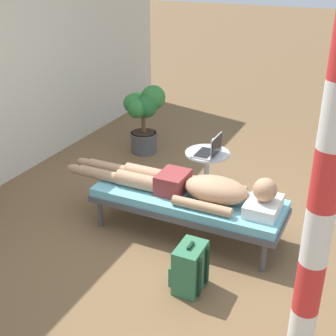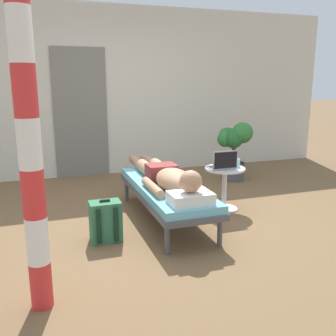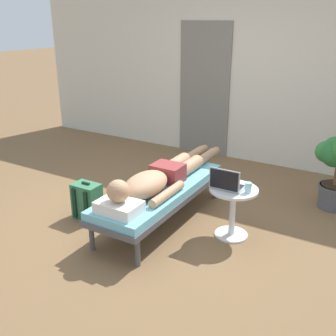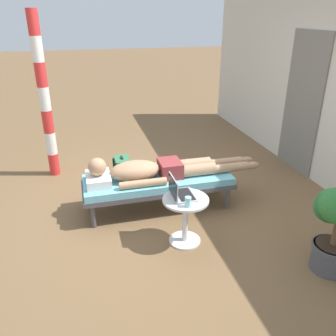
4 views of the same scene
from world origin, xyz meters
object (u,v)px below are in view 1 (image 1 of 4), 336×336
at_px(potted_plant, 144,112).
at_px(person_reclining, 192,186).
at_px(lounge_chair, 188,201).
at_px(laptop, 210,150).
at_px(porch_post, 317,236).
at_px(backpack, 190,268).
at_px(side_table, 207,166).
at_px(drink_glass, 215,143).

bearing_deg(potted_plant, person_reclining, -139.51).
relative_size(lounge_chair, laptop, 5.93).
bearing_deg(person_reclining, lounge_chair, 90.00).
relative_size(potted_plant, porch_post, 0.40).
bearing_deg(backpack, potted_plant, 35.38).
xyz_separation_m(lounge_chair, backpack, (-0.74, -0.34, -0.15)).
xyz_separation_m(lounge_chair, side_table, (0.78, 0.11, 0.01)).
relative_size(person_reclining, drink_glass, 20.96).
bearing_deg(potted_plant, laptop, -124.05).
height_order(potted_plant, porch_post, porch_post).
bearing_deg(laptop, side_table, 40.52).
distance_m(person_reclining, drink_glass, 0.94).
xyz_separation_m(backpack, potted_plant, (2.30, 1.63, 0.37)).
bearing_deg(porch_post, drink_glass, 31.15).
relative_size(person_reclining, potted_plant, 2.36).
bearing_deg(side_table, drink_glass, -9.18).
bearing_deg(drink_glass, lounge_chair, -174.91).
distance_m(side_table, drink_glass, 0.27).
xyz_separation_m(laptop, drink_glass, (0.21, 0.03, -0.01)).
bearing_deg(potted_plant, lounge_chair, -140.33).
bearing_deg(potted_plant, side_table, -123.20).
xyz_separation_m(side_table, porch_post, (-2.14, -1.41, 0.80)).
height_order(lounge_chair, potted_plant, potted_plant).
relative_size(lounge_chair, backpack, 4.34).
bearing_deg(potted_plant, drink_glass, -117.35).
distance_m(side_table, potted_plant, 1.43).
xyz_separation_m(lounge_chair, potted_plant, (1.56, 1.29, 0.22)).
relative_size(person_reclining, porch_post, 0.94).
relative_size(lounge_chair, potted_plant, 2.00).
bearing_deg(drink_glass, porch_post, -148.85).
height_order(laptop, porch_post, porch_post).
relative_size(lounge_chair, person_reclining, 0.85).
height_order(person_reclining, porch_post, porch_post).
bearing_deg(drink_glass, side_table, 170.82).
bearing_deg(drink_glass, backpack, -165.86).
height_order(laptop, drink_glass, laptop).
xyz_separation_m(laptop, porch_post, (-2.08, -1.35, 0.57)).
xyz_separation_m(person_reclining, porch_post, (-1.35, -1.26, 0.64)).
bearing_deg(lounge_chair, laptop, 4.43).
bearing_deg(laptop, backpack, -164.91).
distance_m(potted_plant, porch_post, 3.94).
xyz_separation_m(lounge_chair, drink_glass, (0.93, 0.08, 0.23)).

